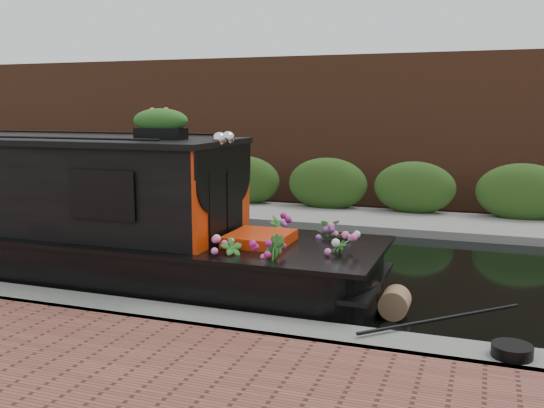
% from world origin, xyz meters
% --- Properties ---
extents(ground, '(80.00, 80.00, 0.00)m').
position_xyz_m(ground, '(0.00, 0.00, 0.00)').
color(ground, black).
rests_on(ground, ground).
extents(near_bank_coping, '(40.00, 0.60, 0.50)m').
position_xyz_m(near_bank_coping, '(0.00, -3.30, 0.00)').
color(near_bank_coping, slate).
rests_on(near_bank_coping, ground).
extents(far_bank_path, '(40.00, 2.40, 0.34)m').
position_xyz_m(far_bank_path, '(0.00, 4.20, 0.00)').
color(far_bank_path, gray).
rests_on(far_bank_path, ground).
extents(far_hedge, '(40.00, 1.10, 2.80)m').
position_xyz_m(far_hedge, '(0.00, 5.10, 0.00)').
color(far_hedge, '#294918').
rests_on(far_hedge, ground).
extents(far_brick_wall, '(40.00, 1.00, 8.00)m').
position_xyz_m(far_brick_wall, '(0.00, 7.20, 0.00)').
color(far_brick_wall, brown).
rests_on(far_brick_wall, ground).
extents(rope_fender, '(0.37, 0.39, 0.37)m').
position_xyz_m(rope_fender, '(2.79, -1.86, 0.19)').
color(rope_fender, '#816044').
rests_on(rope_fender, ground).
extents(coiled_mooring_rope, '(0.39, 0.39, 0.12)m').
position_xyz_m(coiled_mooring_rope, '(4.13, -3.32, 0.31)').
color(coiled_mooring_rope, black).
rests_on(coiled_mooring_rope, near_bank_coping).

